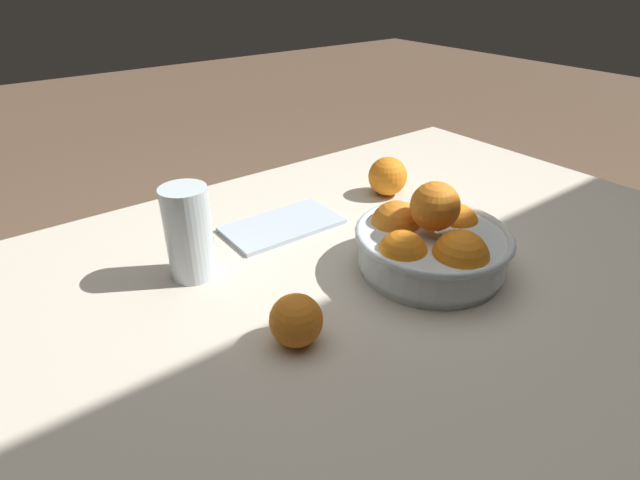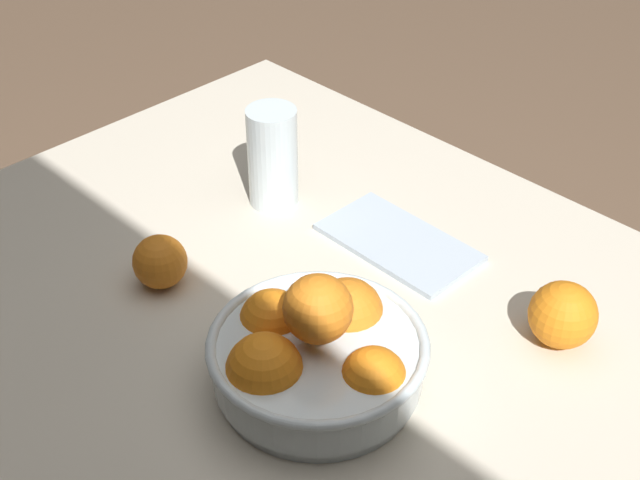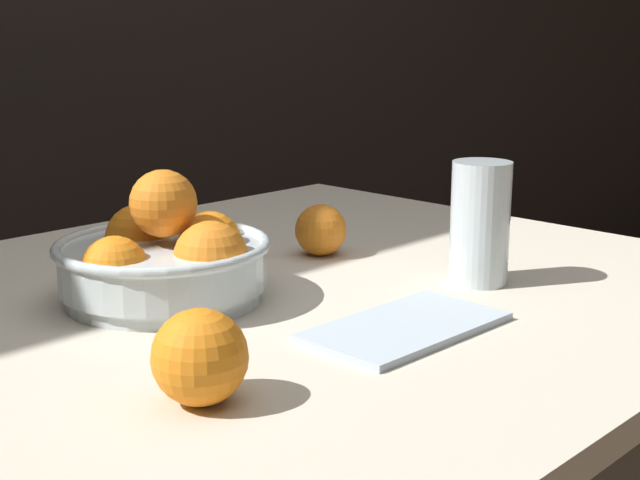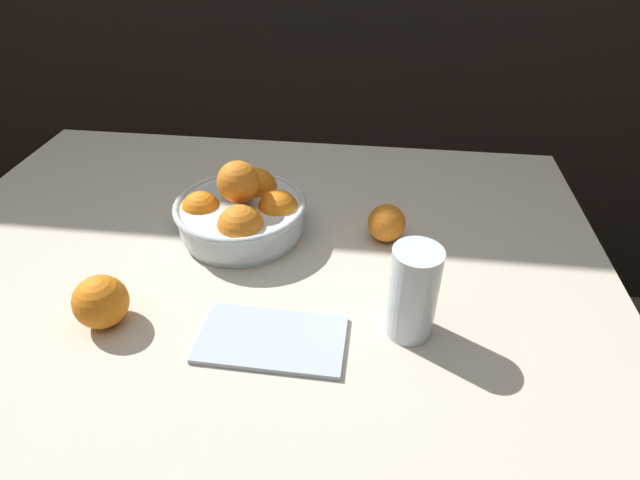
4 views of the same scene
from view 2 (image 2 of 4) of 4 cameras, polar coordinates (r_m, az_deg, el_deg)
dining_table at (r=1.12m, az=0.73°, el=-9.80°), size 1.26×0.93×0.77m
fruit_bowl at (r=0.98m, az=-0.27°, el=-7.21°), size 0.24×0.24×0.15m
juice_glass at (r=1.26m, az=-3.04°, el=5.03°), size 0.07×0.07×0.15m
orange_loose_near_bowl at (r=1.07m, az=15.28°, el=-4.64°), size 0.08×0.08×0.08m
orange_loose_front at (r=1.14m, az=-10.21°, el=-1.37°), size 0.07×0.07×0.07m
napkin at (r=1.21m, az=5.04°, el=-0.15°), size 0.21×0.12×0.01m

